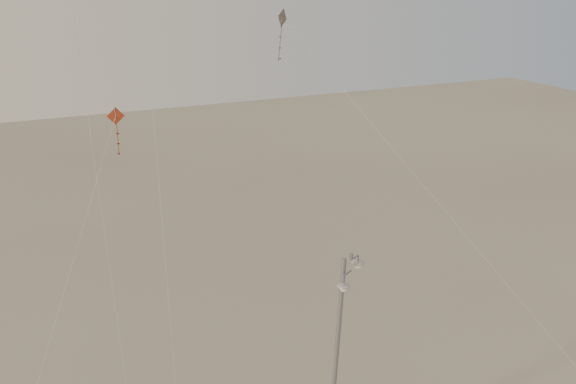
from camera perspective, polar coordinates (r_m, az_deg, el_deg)
name	(u,v)px	position (r m, az deg, el deg)	size (l,w,h in m)	color
street_lamp	(339,360)	(31.52, 3.62, -11.86)	(1.68, 1.08, 9.26)	gray
kite_3	(78,249)	(25.90, -14.74, -3.96)	(8.06, 7.55, 15.16)	maroon
kite_4	(352,103)	(36.54, 4.54, 6.35)	(9.80, 15.66, 17.43)	black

